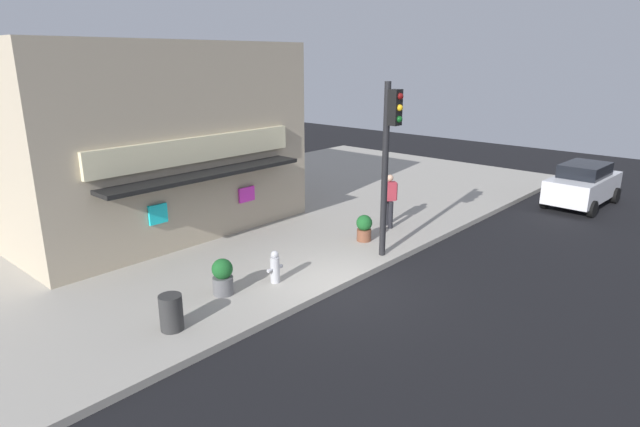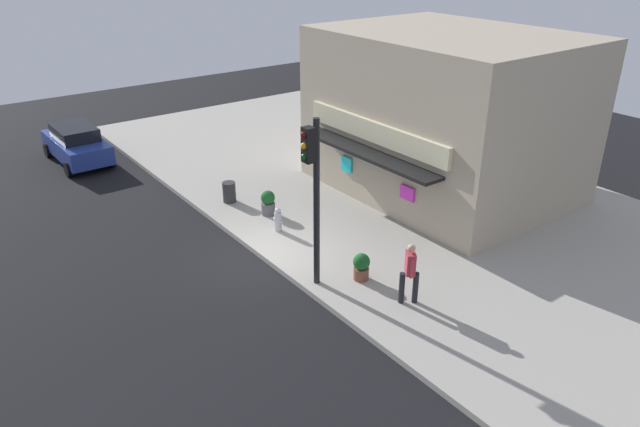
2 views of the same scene
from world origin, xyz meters
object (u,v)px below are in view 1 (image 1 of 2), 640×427
potted_plant_by_doorway (364,227)px  potted_plant_by_window (223,276)px  traffic_light (389,148)px  trash_can (171,313)px  pedestrian (389,198)px  parked_car_white (583,184)px  fire_hydrant (275,267)px

potted_plant_by_doorway → potted_plant_by_window: (-5.41, 0.19, 0.02)m
traffic_light → trash_can: bearing=172.5°
trash_can → pedestrian: size_ratio=0.43×
traffic_light → potted_plant_by_doorway: bearing=63.0°
pedestrian → parked_car_white: 8.74m
fire_hydrant → pedestrian: size_ratio=0.48×
fire_hydrant → pedestrian: (5.78, 0.50, 0.58)m
parked_car_white → trash_can: bearing=169.1°
trash_can → potted_plant_by_doorway: 7.24m
parked_car_white → potted_plant_by_doorway: bearing=159.2°
fire_hydrant → potted_plant_by_window: potted_plant_by_window is taller
potted_plant_by_window → parked_car_white: size_ratio=0.23×
pedestrian → potted_plant_by_doorway: pedestrian is taller
fire_hydrant → potted_plant_by_doorway: bearing=3.5°
trash_can → potted_plant_by_window: potted_plant_by_window is taller
fire_hydrant → parked_car_white: (13.61, -3.37, 0.29)m
fire_hydrant → trash_can: bearing=-177.4°
potted_plant_by_window → traffic_light: bearing=-16.9°
traffic_light → fire_hydrant: 4.52m
pedestrian → potted_plant_by_window: pedestrian is taller
fire_hydrant → potted_plant_by_doorway: size_ratio=1.03×
traffic_light → trash_can: size_ratio=6.31×
fire_hydrant → parked_car_white: size_ratio=0.21×
traffic_light → trash_can: 7.20m
traffic_light → parked_car_white: size_ratio=1.23×
fire_hydrant → parked_car_white: bearing=-13.9°
trash_can → pedestrian: bearing=4.1°
potted_plant_by_doorway → fire_hydrant: bearing=-176.5°
traffic_light → potted_plant_by_window: (-4.76, 1.45, -2.71)m
fire_hydrant → traffic_light: bearing=-16.3°
trash_can → potted_plant_by_window: (1.82, 0.58, 0.07)m
fire_hydrant → potted_plant_by_doorway: fire_hydrant is taller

